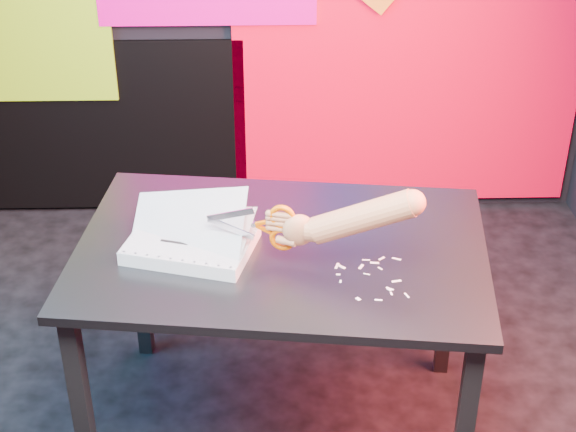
{
  "coord_description": "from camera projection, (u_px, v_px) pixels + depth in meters",
  "views": [
    {
      "loc": [
        0.01,
        -2.3,
        2.22
      ],
      "look_at": [
        0.06,
        -0.05,
        0.87
      ],
      "focal_mm": 55.0,
      "sensor_mm": 36.0,
      "label": 1
    }
  ],
  "objects": [
    {
      "name": "work_table",
      "position": [
        281.0,
        269.0,
        2.75
      ],
      "size": [
        1.35,
        0.98,
        0.75
      ],
      "rotation": [
        0.0,
        0.0,
        -0.12
      ],
      "color": "black",
      "rests_on": "ground"
    },
    {
      "name": "paper_clippings",
      "position": [
        371.0,
        274.0,
        2.57
      ],
      "size": [
        0.2,
        0.22,
        0.0
      ],
      "color": "white",
      "rests_on": "work_table"
    },
    {
      "name": "scissors",
      "position": [
        276.0,
        227.0,
        2.56
      ],
      "size": [
        0.26,
        0.08,
        0.15
      ],
      "rotation": [
        0.0,
        0.0,
        -0.25
      ],
      "color": "silver",
      "rests_on": "printout_stack"
    },
    {
      "name": "room",
      "position": [
        264.0,
        57.0,
        2.42
      ],
      "size": [
        3.01,
        3.01,
        2.71
      ],
      "color": "black",
      "rests_on": "ground"
    },
    {
      "name": "hand_forearm",
      "position": [
        352.0,
        219.0,
        2.48
      ],
      "size": [
        0.43,
        0.16,
        0.22
      ],
      "rotation": [
        0.0,
        0.0,
        -0.25
      ],
      "color": "#B4703F",
      "rests_on": "work_table"
    },
    {
      "name": "backdrop",
      "position": [
        279.0,
        22.0,
        3.87
      ],
      "size": [
        2.88,
        0.05,
        2.08
      ],
      "color": "#F20025",
      "rests_on": "ground"
    },
    {
      "name": "printout_stack",
      "position": [
        191.0,
        243.0,
        2.67
      ],
      "size": [
        0.43,
        0.36,
        0.19
      ],
      "rotation": [
        0.0,
        0.0,
        -0.28
      ],
      "color": "silver",
      "rests_on": "work_table"
    }
  ]
}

